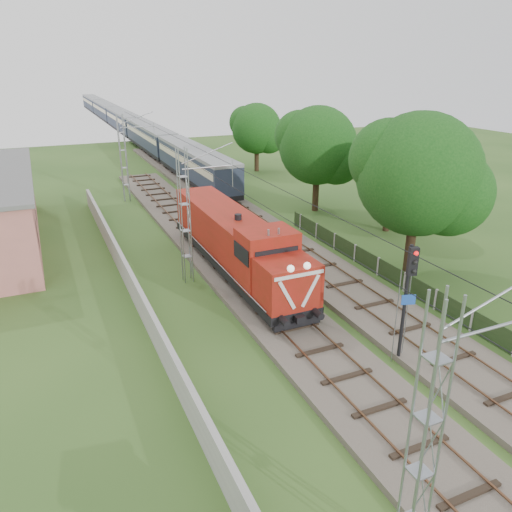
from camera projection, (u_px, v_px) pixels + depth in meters
name	position (u px, v px, depth m)	size (l,w,h in m)	color
ground	(338.00, 375.00, 21.19)	(140.00, 140.00, 0.00)	#29491B
track_main	(268.00, 303.00, 27.08)	(4.20, 70.00, 0.45)	#6B6054
track_side	(256.00, 224.00, 40.03)	(4.20, 80.00, 0.45)	#6B6054
catenary	(186.00, 217.00, 28.81)	(3.31, 70.00, 8.00)	gray
boundary_wall	(129.00, 279.00, 28.69)	(0.25, 40.00, 1.50)	#9E9E99
fence	(436.00, 300.00, 26.53)	(0.12, 32.00, 1.20)	black
locomotive	(236.00, 242.00, 30.33)	(2.88, 16.44, 4.17)	black
coach_rake	(123.00, 121.00, 89.18)	(2.84, 106.11, 3.28)	black
signal_post	(409.00, 284.00, 20.70)	(0.60, 0.48, 5.53)	black
tree_a	(420.00, 176.00, 29.19)	(7.62, 7.26, 9.88)	#392617
tree_b	(392.00, 171.00, 37.45)	(5.81, 5.54, 7.54)	#392617
tree_c	(319.00, 146.00, 42.35)	(6.97, 6.64, 9.03)	#392617
tree_d	(257.00, 129.00, 58.36)	(6.11, 5.82, 7.92)	#392617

